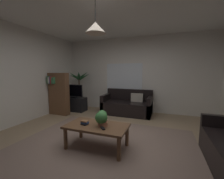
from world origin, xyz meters
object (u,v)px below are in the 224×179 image
book_on_table_1 (85,123)px  potted_plant_on_table (102,118)px  coffee_table (97,128)px  tv_stand (74,104)px  remote_on_table_0 (103,128)px  remote_on_table_1 (102,125)px  book_on_table_2 (85,121)px  pendant_lamp (96,28)px  bookshelf_corner (59,93)px  book_on_table_0 (85,124)px  couch_under_window (127,106)px  tv (73,91)px  potted_palm_corner (79,91)px

book_on_table_1 → potted_plant_on_table: bearing=8.3°
coffee_table → tv_stand: size_ratio=1.28×
remote_on_table_0 → tv_stand: 3.11m
remote_on_table_1 → book_on_table_2: bearing=155.6°
book_on_table_1 → pendant_lamp: (0.22, 0.05, 1.70)m
bookshelf_corner → book_on_table_1: bearing=-39.0°
bookshelf_corner → tv_stand: bearing=72.2°
book_on_table_0 → remote_on_table_0: (0.40, -0.06, -0.00)m
remote_on_table_1 → tv_stand: bearing=102.3°
couch_under_window → book_on_table_0: (-0.20, -2.45, 0.18)m
book_on_table_0 → bookshelf_corner: size_ratio=0.08×
book_on_table_2 → potted_plant_on_table: size_ratio=0.45×
couch_under_window → tv_stand: (-1.96, -0.28, -0.02)m
couch_under_window → book_on_table_1: (-0.19, -2.44, 0.20)m
remote_on_table_0 → tv: size_ratio=0.21×
book_on_table_0 → tv: size_ratio=0.15×
book_on_table_2 → potted_palm_corner: (-1.78, 2.57, 0.20)m
book_on_table_2 → remote_on_table_0: size_ratio=0.80×
coffee_table → tv: 2.91m
tv → pendant_lamp: (1.99, -2.09, 1.44)m
bookshelf_corner → potted_palm_corner: bearing=79.6°
book_on_table_0 → coffee_table: bearing=15.4°
book_on_table_2 → bookshelf_corner: bookshelf_corner is taller
coffee_table → book_on_table_1: bearing=-166.0°
book_on_table_2 → remote_on_table_1: bearing=8.2°
coffee_table → pendant_lamp: (-0.00, 0.00, 1.81)m
book_on_table_2 → bookshelf_corner: 2.53m
potted_plant_on_table → pendant_lamp: size_ratio=0.49×
book_on_table_0 → pendant_lamp: bearing=15.4°
potted_plant_on_table → bookshelf_corner: size_ratio=0.20×
tv_stand → potted_palm_corner: potted_palm_corner is taller
potted_plant_on_table → remote_on_table_1: bearing=-23.9°
book_on_table_1 → remote_on_table_0: 0.40m
book_on_table_0 → remote_on_table_1: 0.34m
couch_under_window → remote_on_table_1: size_ratio=10.28×
book_on_table_1 → remote_on_table_1: (0.34, 0.04, -0.03)m
coffee_table → bookshelf_corner: 2.68m
book_on_table_0 → pendant_lamp: 1.75m
remote_on_table_0 → potted_plant_on_table: bearing=79.2°
book_on_table_2 → pendant_lamp: pendant_lamp is taller
book_on_table_0 → bookshelf_corner: bearing=140.9°
potted_plant_on_table → pendant_lamp: pendant_lamp is taller
couch_under_window → potted_palm_corner: 2.02m
tv_stand → book_on_table_0: bearing=-50.8°
book_on_table_0 → remote_on_table_1: (0.34, 0.05, -0.00)m
tv_stand → book_on_table_2: bearing=-50.8°
potted_plant_on_table → book_on_table_2: bearing=-171.0°
tv → pendant_lamp: pendant_lamp is taller
book_on_table_0 → tv: bearing=129.4°
book_on_table_0 → potted_plant_on_table: 0.36m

